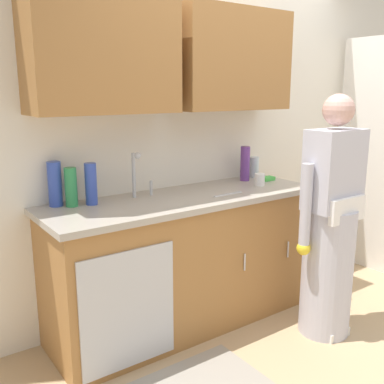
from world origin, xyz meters
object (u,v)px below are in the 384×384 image
bottle_water_tall (71,187)px  cup_by_sink (260,180)px  person_at_sink (330,236)px  knife_on_counter (228,194)px  bottle_dish_liquid (254,167)px  sponge (267,179)px  bottle_cleaner_spray (245,164)px  sink (150,203)px  bottle_soap (91,184)px  bottle_water_short (55,184)px

bottle_water_tall → cup_by_sink: (1.37, -0.22, -0.08)m
person_at_sink → knife_on_counter: bearing=131.3°
bottle_dish_liquid → knife_on_counter: 0.69m
person_at_sink → sponge: bearing=80.6°
bottle_cleaner_spray → sponge: 0.22m
sponge → knife_on_counter: bearing=-161.1°
sink → knife_on_counter: 0.55m
bottle_cleaner_spray → bottle_water_tall: bearing=179.4°
bottle_cleaner_spray → cup_by_sink: (-0.04, -0.21, -0.09)m
bottle_cleaner_spray → bottle_soap: bottle_cleaner_spray is taller
sponge → bottle_dish_liquid: bearing=87.7°
bottle_cleaner_spray → knife_on_counter: bottle_cleaner_spray is taller
bottle_water_tall → bottle_dish_liquid: bearing=1.7°
sink → cup_by_sink: sink is taller
bottle_water_short → sink: bearing=-22.9°
bottle_dish_liquid → bottle_water_tall: (-1.57, -0.05, 0.04)m
person_at_sink → bottle_cleaner_spray: size_ratio=5.97×
knife_on_counter → sponge: 0.60m
bottle_cleaner_spray → bottle_water_short: bearing=177.0°
person_at_sink → bottle_soap: 1.59m
person_at_sink → bottle_water_short: 1.81m
sponge → sink: bearing=-177.6°
bottle_cleaner_spray → knife_on_counter: 0.53m
bottle_soap → bottle_water_short: bearing=155.3°
sponge → person_at_sink: bearing=-99.4°
bottle_cleaner_spray → bottle_soap: size_ratio=1.03×
person_at_sink → cup_by_sink: person_at_sink is taller
bottle_dish_liquid → bottle_water_tall: bearing=-178.3°
person_at_sink → knife_on_counter: (-0.45, 0.52, 0.25)m
sink → knife_on_counter: (0.53, -0.15, 0.02)m
sink → bottle_water_short: sink is taller
bottle_dish_liquid → bottle_water_short: (-1.64, 0.02, 0.05)m
bottle_water_short → bottle_soap: bearing=-24.7°
bottle_water_tall → cup_by_sink: 1.39m
cup_by_sink → person_at_sink: bearing=-83.6°
bottle_water_tall → cup_by_sink: bearing=-9.2°
person_at_sink → bottle_water_short: (-1.52, 0.89, 0.39)m
bottle_dish_liquid → bottle_soap: (-1.45, -0.07, 0.05)m
bottle_water_short → knife_on_counter: bearing=-19.5°
sink → bottle_soap: bearing=158.1°
sponge → bottle_water_tall: bearing=175.7°
cup_by_sink → sponge: 0.22m
person_at_sink → sponge: person_at_sink is taller
bottle_cleaner_spray → knife_on_counter: bearing=-144.8°
bottle_water_tall → bottle_water_short: 0.10m
bottle_water_short → cup_by_sink: (1.45, -0.29, -0.09)m
sponge → bottle_water_short: bearing=173.7°
bottle_cleaner_spray → bottle_water_tall: size_ratio=1.12×
knife_on_counter → bottle_dish_liquid: bearing=30.2°
bottle_dish_liquid → knife_on_counter: bottle_dish_liquid is taller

